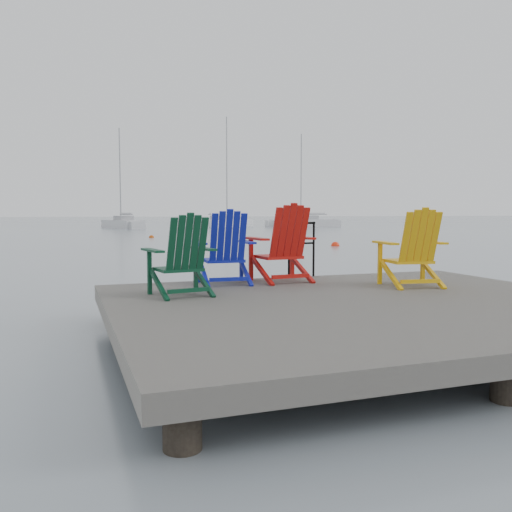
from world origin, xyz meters
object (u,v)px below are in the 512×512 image
object	(u,v)px
chair_blue	(225,248)
sailboat_far	(304,223)
chair_red	(283,244)
buoy_a	(335,246)
chair_green	(182,256)
buoy_b	(151,238)
buoy_c	(203,233)
chair_yellow	(413,248)
sailboat_mid	(225,224)
handrail	(301,244)
buoy_d	(188,231)
sailboat_near	(122,225)

from	to	relation	value
chair_blue	sailboat_far	xyz separation A→B (m)	(22.74, 46.85, -0.68)
chair_red	buoy_a	size ratio (longest dim) A/B	2.89
chair_green	buoy_b	xyz separation A→B (m)	(3.70, 26.94, -1.01)
buoy_c	chair_red	bearing A→B (deg)	-101.88
chair_yellow	sailboat_mid	size ratio (longest dim) A/B	0.09
chair_blue	sailboat_far	bearing A→B (deg)	67.64
buoy_a	chair_yellow	bearing A→B (deg)	-114.35
chair_blue	chair_red	world-z (taller)	chair_red
handrail	buoy_c	world-z (taller)	handrail
sailboat_far	buoy_c	xyz separation A→B (m)	(-14.84, -13.57, -0.36)
sailboat_mid	buoy_c	bearing A→B (deg)	-65.08
chair_green	buoy_b	bearing A→B (deg)	73.49
handrail	chair_blue	xyz separation A→B (m)	(-1.44, -0.49, -0.01)
chair_green	buoy_d	distance (m)	39.25
buoy_b	chair_red	bearing A→B (deg)	-94.33
sailboat_far	chair_yellow	bearing A→B (deg)	158.67
sailboat_mid	buoy_b	distance (m)	25.27
buoy_d	buoy_a	bearing A→B (deg)	-84.96
chair_blue	sailboat_near	xyz separation A→B (m)	(3.31, 47.86, -0.68)
sailboat_near	sailboat_mid	size ratio (longest dim) A/B	0.84
chair_red	sailboat_far	distance (m)	51.70
handrail	chair_yellow	size ratio (longest dim) A/B	0.83
chair_blue	sailboat_mid	xyz separation A→B (m)	(14.17, 48.66, -0.68)
chair_yellow	sailboat_mid	bearing A→B (deg)	85.98
handrail	buoy_a	distance (m)	16.58
chair_blue	sailboat_mid	distance (m)	50.69
sailboat_near	buoy_d	size ratio (longest dim) A/B	30.93
buoy_b	sailboat_far	bearing A→B (deg)	46.30
chair_yellow	chair_blue	bearing A→B (deg)	164.51
chair_red	chair_yellow	distance (m)	1.89
chair_red	handrail	bearing A→B (deg)	38.52
buoy_a	sailboat_near	bearing A→B (deg)	100.88
chair_blue	buoy_c	size ratio (longest dim) A/B	3.30
sailboat_far	buoy_d	world-z (taller)	sailboat_far
buoy_c	buoy_d	xyz separation A→B (m)	(-0.24, 4.16, 0.00)
chair_green	chair_yellow	bearing A→B (deg)	-13.01
chair_yellow	buoy_b	size ratio (longest dim) A/B	3.39
chair_green	chair_yellow	xyz separation A→B (m)	(3.26, -0.25, 0.03)
chair_red	sailboat_near	world-z (taller)	sailboat_near
chair_green	sailboat_far	world-z (taller)	sailboat_far
sailboat_near	buoy_b	xyz separation A→B (m)	(-0.44, -21.80, -0.36)
buoy_a	chair_green	bearing A→B (deg)	-123.69
handrail	sailboat_near	distance (m)	47.41
chair_green	buoy_c	world-z (taller)	chair_green
chair_blue	sailboat_near	world-z (taller)	sailboat_near
sailboat_far	buoy_b	bearing A→B (deg)	137.92
sailboat_mid	buoy_a	distance (m)	34.12
buoy_d	handrail	bearing A→B (deg)	-99.57
chair_yellow	sailboat_near	xyz separation A→B (m)	(0.88, 48.98, -0.69)
handrail	chair_yellow	world-z (taller)	chair_yellow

